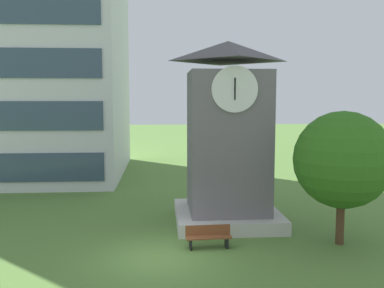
% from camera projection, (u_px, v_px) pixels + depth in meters
% --- Properties ---
extents(ground_plane, '(160.00, 160.00, 0.00)m').
position_uv_depth(ground_plane, '(160.00, 258.00, 16.02)').
color(ground_plane, '#567F38').
extents(office_building, '(14.91, 14.60, 22.40)m').
position_uv_depth(office_building, '(22.00, 28.00, 32.80)').
color(office_building, silver).
rests_on(office_building, ground).
extents(clock_tower, '(4.84, 4.84, 8.50)m').
position_uv_depth(clock_tower, '(228.00, 144.00, 20.28)').
color(clock_tower, slate).
rests_on(clock_tower, ground).
extents(park_bench, '(1.83, 0.59, 0.88)m').
position_uv_depth(park_bench, '(208.00, 236.00, 17.06)').
color(park_bench, brown).
rests_on(park_bench, ground).
extents(tree_by_building, '(3.88, 3.88, 5.40)m').
position_uv_depth(tree_by_building, '(342.00, 160.00, 17.20)').
color(tree_by_building, '#513823').
rests_on(tree_by_building, ground).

